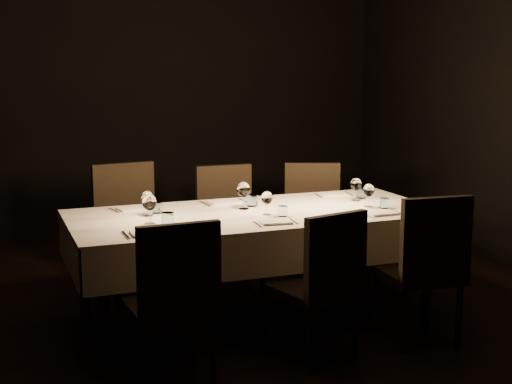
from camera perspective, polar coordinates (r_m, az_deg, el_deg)
name	(u,v)px	position (r m, az deg, el deg)	size (l,w,h in m)	color
room	(256,104)	(4.78, 0.00, 7.09)	(5.01, 6.01, 3.01)	black
dining_table	(256,223)	(4.89, 0.00, -2.46)	(2.52, 1.12, 0.76)	black
chair_near_left	(174,295)	(3.92, -6.59, -8.22)	(0.47, 0.47, 0.94)	black
place_setting_near_left	(154,215)	(4.44, -8.16, -1.86)	(0.35, 0.41, 0.19)	silver
chair_near_center	(323,278)	(4.25, 5.42, -6.90)	(0.53, 0.53, 0.92)	black
place_setting_near_center	(273,208)	(4.67, 1.38, -1.31)	(0.30, 0.39, 0.16)	silver
chair_near_right	(425,263)	(4.60, 13.39, -5.52)	(0.50, 0.50, 0.97)	black
place_setting_near_right	(376,200)	(5.01, 9.60, -0.65)	(0.30, 0.39, 0.17)	silver
chair_far_left	(130,225)	(5.52, -10.07, -2.58)	(0.55, 0.55, 1.01)	black
place_setting_far_left	(145,204)	(4.86, -8.86, -0.94)	(0.32, 0.40, 0.17)	silver
chair_far_center	(228,220)	(5.72, -2.23, -2.26)	(0.47, 0.47, 0.96)	black
place_setting_far_center	(240,196)	(5.04, -1.31, -0.34)	(0.35, 0.41, 0.19)	silver
chair_far_right	(313,216)	(5.88, 4.57, -1.96)	(0.59, 0.59, 0.96)	black
place_setting_far_right	(350,190)	(5.40, 7.54, 0.18)	(0.32, 0.40, 0.17)	silver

